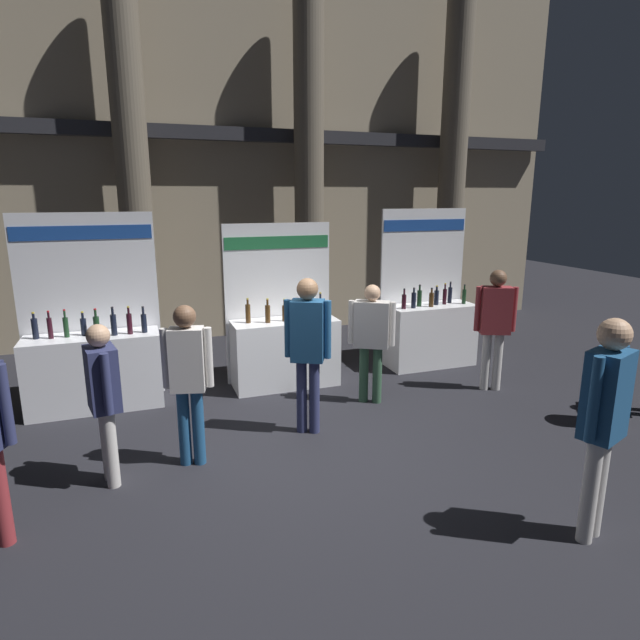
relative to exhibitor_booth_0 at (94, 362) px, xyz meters
The scene contains 12 objects.
ground_plane 3.10m from the exhibitor_booth_0, 42.62° to the right, with size 29.02×29.02×0.00m, color black.
hall_colonnade 4.67m from the exhibitor_booth_0, 53.08° to the left, with size 14.51×1.15×6.96m.
exhibitor_booth_0 is the anchor object (origin of this frame).
exhibitor_booth_1 2.57m from the exhibitor_booth_0, ahead, with size 1.60×0.66×2.35m.
exhibitor_booth_2 5.08m from the exhibitor_booth_0, ahead, with size 1.52×0.66×2.53m.
trash_bin 6.43m from the exhibitor_booth_0, 24.56° to the right, with size 0.38×0.38×0.66m.
visitor_0 2.97m from the exhibitor_booth_0, 35.03° to the right, with size 0.49×0.40×1.84m.
visitor_3 2.27m from the exhibitor_booth_0, 62.92° to the right, with size 0.49×0.30×1.70m.
visitor_4 5.87m from the exhibitor_booth_0, 47.67° to the right, with size 0.50×0.36×1.85m.
visitor_5 5.48m from the exhibitor_booth_0, 13.05° to the right, with size 0.54×0.37×1.74m.
visitor_6 3.66m from the exhibitor_booth_0, 17.25° to the right, with size 0.54×0.43×1.62m.
visitor_8 2.14m from the exhibitor_booth_0, 83.77° to the right, with size 0.33×0.52×1.59m.
Camera 1 is at (-1.64, -5.09, 2.74)m, focal length 29.38 mm.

